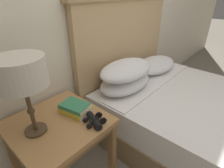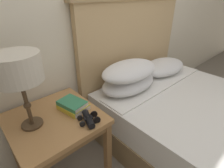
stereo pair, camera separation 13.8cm
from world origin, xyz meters
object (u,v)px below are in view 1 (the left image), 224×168
at_px(table_lamp, 21,74).
at_px(book_on_nightstand, 76,109).
at_px(bed, 200,118).
at_px(book_stacked_on_top, 75,106).
at_px(nightstand, 59,131).
at_px(binoculars_pair, 94,120).

distance_m(table_lamp, book_on_nightstand, 0.46).
height_order(bed, book_stacked_on_top, bed).
distance_m(nightstand, bed, 1.26).
distance_m(book_stacked_on_top, binoculars_pair, 0.19).
bearing_deg(nightstand, bed, -30.29).
distance_m(book_on_nightstand, book_stacked_on_top, 0.03).
distance_m(nightstand, book_on_nightstand, 0.18).
bearing_deg(binoculars_pair, bed, -25.06).
relative_size(nightstand, bed, 0.29).
bearing_deg(table_lamp, bed, -28.26).
xyz_separation_m(nightstand, bed, (1.07, -0.63, -0.21)).
xyz_separation_m(table_lamp, book_stacked_on_top, (0.28, -0.03, -0.33)).
relative_size(bed, table_lamp, 4.37).
xyz_separation_m(bed, table_lamp, (-1.20, 0.65, 0.67)).
relative_size(nightstand, book_on_nightstand, 2.69).
bearing_deg(table_lamp, binoculars_pair, -37.43).
bearing_deg(binoculars_pair, book_on_nightstand, 90.25).
bearing_deg(bed, table_lamp, 151.74).
bearing_deg(book_stacked_on_top, bed, -33.63).
relative_size(bed, book_stacked_on_top, 9.65).
distance_m(table_lamp, binoculars_pair, 0.50).
bearing_deg(nightstand, book_on_nightstand, -2.48).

